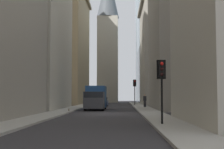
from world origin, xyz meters
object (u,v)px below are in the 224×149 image
at_px(traffic_light_foreground, 162,77).
at_px(traffic_light_midblock, 135,86).
at_px(pedestrian, 145,100).
at_px(delivery_truck, 96,98).
at_px(sedan_navy, 102,102).
at_px(discarded_bottle, 69,110).

height_order(traffic_light_foreground, traffic_light_midblock, traffic_light_midblock).
distance_m(traffic_light_midblock, pedestrian, 7.65).
bearing_deg(pedestrian, delivery_truck, 131.38).
bearing_deg(sedan_navy, delivery_truck, 180.00).
relative_size(sedan_navy, discarded_bottle, 15.93).
bearing_deg(discarded_bottle, delivery_truck, -22.57).
distance_m(traffic_light_foreground, pedestrian, 25.29).
bearing_deg(sedan_navy, discarded_bottle, 172.83).
distance_m(traffic_light_midblock, discarded_bottle, 20.00).
xyz_separation_m(delivery_truck, traffic_light_midblock, (12.79, -5.18, 1.70)).
distance_m(traffic_light_foreground, traffic_light_midblock, 32.50).
height_order(pedestrian, discarded_bottle, pedestrian).
bearing_deg(delivery_truck, traffic_light_midblock, -22.04).
relative_size(traffic_light_midblock, discarded_bottle, 15.23).
bearing_deg(traffic_light_foreground, pedestrian, -2.02).
height_order(traffic_light_foreground, pedestrian, traffic_light_foreground).
xyz_separation_m(traffic_light_midblock, pedestrian, (-7.29, -1.07, -2.07)).
xyz_separation_m(sedan_navy, traffic_light_foreground, (-32.43, -5.36, 2.14)).
bearing_deg(pedestrian, sedan_navy, 40.89).
height_order(delivery_truck, pedestrian, delivery_truck).
relative_size(pedestrian, discarded_bottle, 6.44).
bearing_deg(discarded_bottle, sedan_navy, -7.17).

